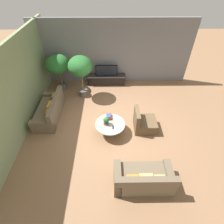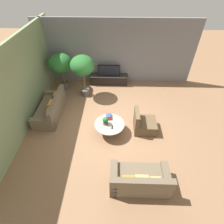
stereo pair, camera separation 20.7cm
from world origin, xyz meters
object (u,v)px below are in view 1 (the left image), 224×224
at_px(media_console, 107,79).
at_px(couch_near_entry, 143,179).
at_px(television, 107,71).
at_px(potted_palm_corner, 80,68).
at_px(potted_plant_tabletop, 106,121).
at_px(potted_palm_tall, 58,65).
at_px(coffee_table, 110,126).
at_px(couch_by_wall, 50,111).
at_px(armchair_wicker, 144,123).

height_order(media_console, couch_near_entry, couch_near_entry).
height_order(media_console, television, television).
height_order(media_console, potted_palm_corner, potted_palm_corner).
relative_size(potted_palm_corner, potted_plant_tabletop, 6.43).
height_order(couch_near_entry, potted_palm_tall, potted_palm_tall).
height_order(television, couch_near_entry, television).
height_order(coffee_table, potted_palm_corner, potted_palm_corner).
distance_m(potted_palm_corner, potted_plant_tabletop, 2.70).
bearing_deg(couch_near_entry, couch_by_wall, -41.36).
distance_m(media_console, couch_near_entry, 5.45).
xyz_separation_m(television, couch_by_wall, (-2.23, -2.44, -0.44)).
distance_m(television, coffee_table, 3.38).
distance_m(potted_palm_tall, potted_palm_corner, 1.24).
height_order(armchair_wicker, potted_plant_tabletop, armchair_wicker).
relative_size(media_console, potted_palm_corner, 0.96).
xyz_separation_m(couch_near_entry, potted_plant_tabletop, (-1.04, 1.98, 0.31)).
distance_m(armchair_wicker, potted_plant_tabletop, 1.43).
relative_size(armchair_wicker, potted_plant_tabletop, 2.89).
relative_size(television, potted_palm_tall, 0.62).
bearing_deg(couch_by_wall, media_console, 137.53).
height_order(media_console, armchair_wicker, armchair_wicker).
bearing_deg(media_console, potted_palm_corner, -135.96).
distance_m(television, armchair_wicker, 3.49).
relative_size(couch_by_wall, potted_plant_tabletop, 6.50).
bearing_deg(media_console, potted_palm_tall, -167.78).
xyz_separation_m(couch_by_wall, couch_near_entry, (3.30, -2.90, -0.00)).
bearing_deg(potted_palm_tall, couch_by_wall, -92.08).
relative_size(couch_near_entry, potted_palm_tall, 0.94).
bearing_deg(potted_plant_tabletop, couch_by_wall, 157.74).
distance_m(media_console, potted_palm_corner, 1.89).
xyz_separation_m(potted_palm_corner, potted_plant_tabletop, (1.09, -2.34, -0.82)).
relative_size(couch_by_wall, potted_palm_tall, 1.12).
bearing_deg(potted_plant_tabletop, potted_palm_corner, 114.94).
distance_m(media_console, potted_plant_tabletop, 3.38).
bearing_deg(coffee_table, couch_near_entry, -65.47).
xyz_separation_m(television, potted_plant_tabletop, (0.02, -3.36, -0.13)).
height_order(couch_by_wall, armchair_wicker, armchair_wicker).
xyz_separation_m(armchair_wicker, potted_palm_tall, (-3.56, 2.69, 0.98)).
relative_size(television, potted_palm_corner, 0.56).
relative_size(media_console, couch_by_wall, 0.95).
bearing_deg(coffee_table, media_console, 92.70).
bearing_deg(coffee_table, couch_by_wall, 159.01).
distance_m(couch_by_wall, armchair_wicker, 3.70).
height_order(potted_palm_tall, potted_plant_tabletop, potted_palm_tall).
bearing_deg(couch_by_wall, potted_plant_tabletop, 67.74).
xyz_separation_m(media_console, coffee_table, (0.16, -3.36, 0.07)).
height_order(television, coffee_table, television).
distance_m(couch_near_entry, potted_plant_tabletop, 2.26).
height_order(media_console, couch_by_wall, couch_by_wall).
relative_size(media_console, television, 1.74).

